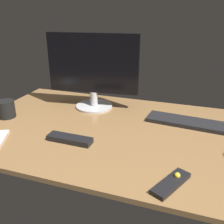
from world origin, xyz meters
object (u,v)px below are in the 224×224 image
at_px(keyboard, 189,122).
at_px(coffee_mug, 6,109).
at_px(tv_remote, 70,139).
at_px(media_remote, 171,183).
at_px(monitor, 93,69).

relative_size(keyboard, coffee_mug, 4.53).
bearing_deg(tv_remote, keyboard, 37.07).
distance_m(tv_remote, coffee_mug, 0.44).
xyz_separation_m(keyboard, media_remote, (-0.02, -0.48, -0.00)).
height_order(monitor, coffee_mug, monitor).
relative_size(keyboard, tv_remote, 2.03).
bearing_deg(monitor, keyboard, -14.10).
xyz_separation_m(tv_remote, coffee_mug, (-0.42, 0.12, 0.03)).
bearing_deg(media_remote, tv_remote, 97.10).
bearing_deg(media_remote, monitor, 67.82).
bearing_deg(coffee_mug, keyboard, 13.38).
height_order(monitor, tv_remote, monitor).
bearing_deg(media_remote, keyboard, 22.91).
height_order(keyboard, media_remote, media_remote).
xyz_separation_m(monitor, coffee_mug, (-0.36, -0.27, -0.17)).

